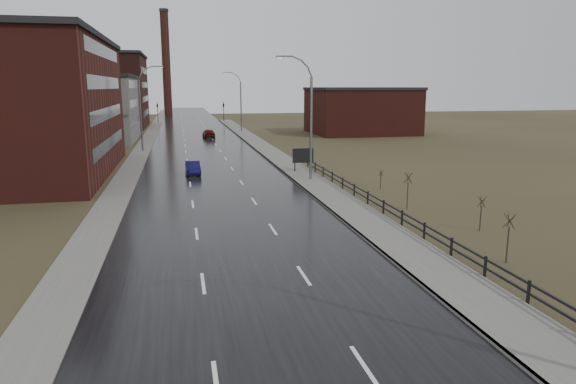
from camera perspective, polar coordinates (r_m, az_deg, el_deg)
name	(u,v)px	position (r m, az deg, el deg)	size (l,w,h in m)	color
road	(203,151)	(70.38, -9.40, 4.46)	(14.00, 300.00, 0.06)	black
sidewalk_right	(311,181)	(47.05, 2.59, 1.17)	(3.20, 180.00, 0.18)	#595651
curb_right	(295,182)	(46.70, 0.79, 1.11)	(0.16, 180.00, 0.18)	slate
sidewalk_left	(140,153)	(70.49, -16.09, 4.20)	(2.40, 260.00, 0.12)	#595651
warehouse_mid	(83,108)	(89.11, -21.85, 8.65)	(16.32, 20.40, 10.50)	slate
warehouse_far	(82,91)	(119.46, -21.94, 10.39)	(26.52, 24.48, 15.50)	#331611
building_right	(361,110)	(97.75, 8.11, 8.96)	(18.36, 16.32, 8.50)	#471914
smokestack	(166,63)	(159.96, -13.39, 13.79)	(2.70, 2.70, 30.70)	#331611
streetlight_right_mid	(308,118)	(47.30, 2.23, 8.25)	(3.36, 0.28, 11.35)	slate
streetlight_left	(143,108)	(71.99, -15.84, 8.98)	(3.36, 0.28, 11.35)	slate
streetlight_right_far	(239,101)	(100.49, -5.43, 9.99)	(3.36, 0.28, 11.35)	slate
guardrail	(407,219)	(32.09, 13.07, -2.94)	(0.10, 53.05, 1.10)	black
shrub_c	(508,237)	(27.64, 23.27, -4.60)	(0.60, 0.63, 2.53)	#382D23
shrub_d	(481,213)	(33.14, 20.65, -2.19)	(0.51, 0.53, 2.13)	#382D23
shrub_e	(408,190)	(37.48, 13.17, 0.26)	(0.63, 0.67, 2.68)	#382D23
shrub_f	(381,179)	(44.55, 10.27, 1.44)	(0.40, 0.42, 1.66)	#382D23
billboard	(303,156)	(52.03, 1.67, 3.99)	(2.17, 0.17, 2.52)	black
traffic_light_left	(157,104)	(129.94, -14.33, 9.50)	(0.58, 2.73, 5.30)	black
traffic_light_right	(223,103)	(130.31, -7.18, 9.77)	(0.58, 2.73, 5.30)	black
car_near	(193,168)	(51.85, -10.53, 2.60)	(1.38, 3.97, 1.31)	#0D0C3F
car_far	(209,134)	(88.90, -8.79, 6.43)	(1.83, 4.54, 1.55)	#410D0A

